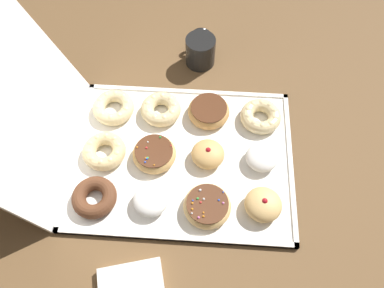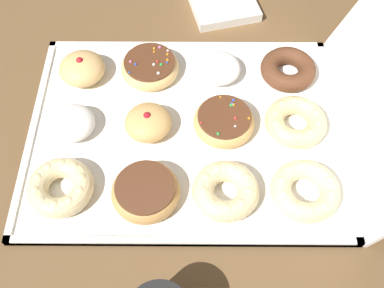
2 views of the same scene
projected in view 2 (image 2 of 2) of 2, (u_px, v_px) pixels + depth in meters
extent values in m
plane|color=brown|center=(185.00, 133.00, 0.84)|extent=(3.00, 3.00, 0.00)
cube|color=white|center=(185.00, 131.00, 0.84)|extent=(0.44, 0.58, 0.01)
cube|color=white|center=(34.00, 130.00, 0.84)|extent=(0.44, 0.01, 0.01)
cube|color=white|center=(336.00, 131.00, 0.84)|extent=(0.44, 0.01, 0.01)
cube|color=white|center=(186.00, 47.00, 0.95)|extent=(0.01, 0.58, 0.01)
cube|color=white|center=(183.00, 241.00, 0.72)|extent=(0.01, 0.58, 0.01)
ellipsoid|color=#E5B770|center=(82.00, 68.00, 0.88)|extent=(0.09, 0.09, 0.05)
sphere|color=#B21923|center=(80.00, 61.00, 0.87)|extent=(0.01, 0.01, 0.01)
ellipsoid|color=white|center=(72.00, 124.00, 0.82)|extent=(0.08, 0.08, 0.04)
torus|color=beige|center=(61.00, 187.00, 0.75)|extent=(0.11, 0.11, 0.04)
sphere|color=beige|center=(55.00, 206.00, 0.72)|extent=(0.02, 0.02, 0.02)
sphere|color=beige|center=(70.00, 202.00, 0.73)|extent=(0.02, 0.02, 0.02)
sphere|color=beige|center=(80.00, 191.00, 0.74)|extent=(0.02, 0.02, 0.02)
sphere|color=beige|center=(82.00, 178.00, 0.75)|extent=(0.02, 0.02, 0.02)
sphere|color=beige|center=(75.00, 168.00, 0.76)|extent=(0.02, 0.02, 0.02)
sphere|color=beige|center=(63.00, 165.00, 0.76)|extent=(0.02, 0.02, 0.02)
sphere|color=beige|center=(49.00, 168.00, 0.76)|extent=(0.02, 0.02, 0.02)
sphere|color=beige|center=(39.00, 178.00, 0.75)|extent=(0.02, 0.02, 0.02)
sphere|color=beige|center=(36.00, 191.00, 0.74)|extent=(0.02, 0.02, 0.02)
sphere|color=beige|center=(42.00, 202.00, 0.73)|extent=(0.02, 0.02, 0.02)
torus|color=#E5B770|center=(150.00, 68.00, 0.90)|extent=(0.12, 0.12, 0.03)
cylinder|color=#59331E|center=(149.00, 62.00, 0.88)|extent=(0.10, 0.10, 0.01)
sphere|color=blue|center=(130.00, 72.00, 0.86)|extent=(0.00, 0.00, 0.00)
sphere|color=blue|center=(135.00, 64.00, 0.87)|extent=(0.01, 0.01, 0.01)
sphere|color=orange|center=(154.00, 48.00, 0.90)|extent=(0.01, 0.01, 0.01)
sphere|color=orange|center=(168.00, 60.00, 0.88)|extent=(0.01, 0.01, 0.01)
sphere|color=orange|center=(167.00, 54.00, 0.89)|extent=(0.01, 0.01, 0.01)
sphere|color=blue|center=(167.00, 62.00, 0.88)|extent=(0.00, 0.00, 0.00)
sphere|color=white|center=(158.00, 73.00, 0.86)|extent=(0.01, 0.01, 0.01)
sphere|color=pink|center=(130.00, 62.00, 0.88)|extent=(0.01, 0.01, 0.01)
sphere|color=white|center=(168.00, 51.00, 0.89)|extent=(0.00, 0.00, 0.00)
sphere|color=white|center=(154.00, 64.00, 0.87)|extent=(0.01, 0.01, 0.01)
sphere|color=red|center=(158.00, 61.00, 0.88)|extent=(0.01, 0.01, 0.01)
sphere|color=orange|center=(154.00, 52.00, 0.89)|extent=(0.00, 0.00, 0.00)
sphere|color=pink|center=(160.00, 47.00, 0.90)|extent=(0.01, 0.01, 0.01)
sphere|color=green|center=(161.00, 65.00, 0.87)|extent=(0.01, 0.01, 0.01)
ellipsoid|color=tan|center=(148.00, 123.00, 0.82)|extent=(0.09, 0.09, 0.05)
sphere|color=#B21923|center=(147.00, 116.00, 0.80)|extent=(0.01, 0.01, 0.01)
torus|color=tan|center=(146.00, 192.00, 0.75)|extent=(0.12, 0.12, 0.04)
cylinder|color=#59331E|center=(145.00, 187.00, 0.73)|extent=(0.10, 0.10, 0.01)
ellipsoid|color=white|center=(219.00, 68.00, 0.89)|extent=(0.09, 0.09, 0.04)
torus|color=tan|center=(224.00, 122.00, 0.82)|extent=(0.11, 0.11, 0.03)
cylinder|color=#59331E|center=(224.00, 117.00, 0.81)|extent=(0.10, 0.10, 0.01)
sphere|color=orange|center=(249.00, 120.00, 0.80)|extent=(0.00, 0.00, 0.00)
sphere|color=orange|center=(234.00, 105.00, 0.82)|extent=(0.01, 0.01, 0.01)
sphere|color=white|center=(235.00, 126.00, 0.79)|extent=(0.00, 0.00, 0.00)
sphere|color=blue|center=(232.00, 104.00, 0.82)|extent=(0.01, 0.01, 0.01)
sphere|color=red|center=(235.00, 117.00, 0.80)|extent=(0.01, 0.01, 0.01)
sphere|color=green|center=(231.00, 105.00, 0.82)|extent=(0.01, 0.01, 0.01)
sphere|color=blue|center=(233.00, 100.00, 0.83)|extent=(0.01, 0.01, 0.01)
sphere|color=green|center=(218.00, 134.00, 0.79)|extent=(0.01, 0.01, 0.01)
sphere|color=orange|center=(221.00, 97.00, 0.83)|extent=(0.00, 0.00, 0.00)
sphere|color=red|center=(201.00, 123.00, 0.80)|extent=(0.00, 0.00, 0.00)
torus|color=beige|center=(226.00, 191.00, 0.75)|extent=(0.11, 0.11, 0.04)
sphere|color=beige|center=(227.00, 209.00, 0.72)|extent=(0.02, 0.02, 0.02)
sphere|color=beige|center=(242.00, 204.00, 0.72)|extent=(0.02, 0.02, 0.02)
sphere|color=beige|center=(249.00, 192.00, 0.73)|extent=(0.02, 0.02, 0.02)
sphere|color=beige|center=(245.00, 178.00, 0.75)|extent=(0.02, 0.02, 0.02)
sphere|color=beige|center=(233.00, 169.00, 0.76)|extent=(0.02, 0.02, 0.02)
sphere|color=beige|center=(218.00, 169.00, 0.76)|extent=(0.02, 0.02, 0.02)
sphere|color=beige|center=(206.00, 178.00, 0.75)|extent=(0.02, 0.02, 0.02)
sphere|color=beige|center=(204.00, 192.00, 0.73)|extent=(0.02, 0.02, 0.02)
sphere|color=beige|center=(212.00, 204.00, 0.72)|extent=(0.02, 0.02, 0.02)
torus|color=#59331E|center=(288.00, 69.00, 0.89)|extent=(0.11, 0.11, 0.04)
torus|color=#EACC8C|center=(295.00, 122.00, 0.82)|extent=(0.11, 0.11, 0.04)
sphere|color=#EACC8C|center=(299.00, 137.00, 0.79)|extent=(0.02, 0.02, 0.02)
sphere|color=#EACC8C|center=(311.00, 133.00, 0.80)|extent=(0.02, 0.02, 0.02)
sphere|color=#EACC8C|center=(318.00, 124.00, 0.81)|extent=(0.02, 0.02, 0.02)
sphere|color=#EACC8C|center=(316.00, 114.00, 0.82)|extent=(0.02, 0.02, 0.02)
sphere|color=#EACC8C|center=(307.00, 105.00, 0.83)|extent=(0.02, 0.02, 0.02)
sphere|color=#EACC8C|center=(294.00, 102.00, 0.83)|extent=(0.02, 0.02, 0.02)
sphere|color=#EACC8C|center=(282.00, 105.00, 0.83)|extent=(0.02, 0.02, 0.02)
sphere|color=#EACC8C|center=(276.00, 114.00, 0.82)|extent=(0.02, 0.02, 0.02)
sphere|color=#EACC8C|center=(277.00, 124.00, 0.81)|extent=(0.02, 0.02, 0.02)
sphere|color=#EACC8C|center=(286.00, 133.00, 0.80)|extent=(0.02, 0.02, 0.02)
torus|color=beige|center=(305.00, 191.00, 0.75)|extent=(0.12, 0.12, 0.03)
sphere|color=beige|center=(310.00, 211.00, 0.72)|extent=(0.02, 0.02, 0.02)
sphere|color=beige|center=(324.00, 206.00, 0.72)|extent=(0.02, 0.02, 0.02)
sphere|color=beige|center=(331.00, 195.00, 0.73)|extent=(0.02, 0.02, 0.02)
sphere|color=beige|center=(329.00, 181.00, 0.75)|extent=(0.02, 0.02, 0.02)
sphere|color=beige|center=(318.00, 171.00, 0.76)|extent=(0.02, 0.02, 0.02)
sphere|color=beige|center=(303.00, 167.00, 0.76)|extent=(0.02, 0.02, 0.02)
sphere|color=beige|center=(290.00, 171.00, 0.76)|extent=(0.02, 0.02, 0.02)
sphere|color=beige|center=(282.00, 181.00, 0.75)|extent=(0.02, 0.02, 0.02)
sphere|color=beige|center=(284.00, 195.00, 0.73)|extent=(0.02, 0.02, 0.02)
sphere|color=beige|center=(294.00, 206.00, 0.72)|extent=(0.02, 0.02, 0.02)
cube|color=white|center=(223.00, 3.00, 1.02)|extent=(0.17, 0.17, 0.02)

